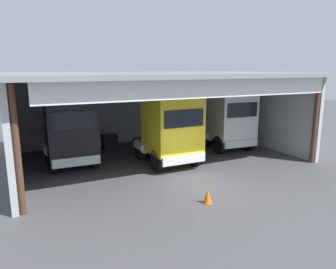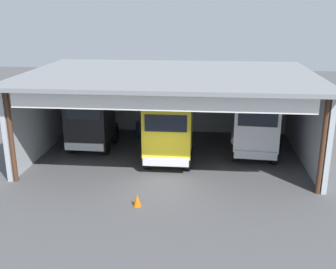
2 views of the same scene
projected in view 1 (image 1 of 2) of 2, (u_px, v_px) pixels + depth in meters
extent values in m
plane|color=#4C4C4F|center=(200.00, 184.00, 14.40)|extent=(80.00, 80.00, 0.00)
cube|color=#ADB2B7|center=(130.00, 108.00, 22.43)|extent=(15.24, 0.24, 4.74)
cube|color=#ADB2B7|center=(10.00, 128.00, 14.93)|extent=(0.24, 9.66, 4.74)
cube|color=#ADB2B7|center=(260.00, 110.00, 21.40)|extent=(0.24, 9.66, 4.74)
cube|color=gray|center=(161.00, 74.00, 17.21)|extent=(15.84, 10.67, 0.20)
cylinder|color=#4C2D1E|center=(17.00, 151.00, 10.91)|extent=(0.24, 0.24, 4.74)
cylinder|color=#4C2D1E|center=(315.00, 121.00, 17.17)|extent=(0.24, 0.24, 4.74)
cube|color=white|center=(207.00, 87.00, 13.13)|extent=(13.71, 0.12, 0.90)
cube|color=black|center=(71.00, 126.00, 16.23)|extent=(2.46, 2.62, 2.87)
cube|color=black|center=(74.00, 120.00, 14.96)|extent=(2.06, 0.10, 0.86)
cube|color=silver|center=(77.00, 162.00, 15.35)|extent=(2.30, 0.20, 0.44)
cube|color=#232326|center=(68.00, 147.00, 17.99)|extent=(1.87, 3.01, 0.36)
cylinder|color=silver|center=(87.00, 125.00, 18.01)|extent=(0.18, 0.18, 2.81)
cylinder|color=silver|center=(47.00, 128.00, 17.12)|extent=(0.18, 0.18, 2.81)
cylinder|color=silver|center=(48.00, 148.00, 17.26)|extent=(0.58, 1.21, 0.56)
cylinder|color=black|center=(95.00, 158.00, 16.55)|extent=(0.32, 1.14, 1.13)
cylinder|color=black|center=(52.00, 163.00, 15.68)|extent=(0.32, 1.14, 1.13)
cylinder|color=black|center=(87.00, 148.00, 18.46)|extent=(0.32, 1.14, 1.13)
cylinder|color=black|center=(49.00, 152.00, 17.60)|extent=(0.32, 1.14, 1.13)
cube|color=yellow|center=(172.00, 125.00, 16.56)|extent=(2.53, 2.55, 2.91)
cube|color=black|center=(184.00, 118.00, 15.32)|extent=(2.14, 0.07, 0.87)
cube|color=silver|center=(184.00, 159.00, 15.72)|extent=(2.39, 0.17, 0.44)
cube|color=#232326|center=(158.00, 145.00, 18.54)|extent=(1.90, 3.45, 0.36)
cylinder|color=silver|center=(179.00, 124.00, 18.36)|extent=(0.18, 0.18, 2.79)
cylinder|color=silver|center=(142.00, 128.00, 17.38)|extent=(0.18, 0.18, 2.79)
cylinder|color=silver|center=(142.00, 146.00, 17.76)|extent=(0.57, 1.20, 0.56)
cylinder|color=black|center=(195.00, 156.00, 16.94)|extent=(0.30, 1.13, 1.13)
cylinder|color=black|center=(157.00, 161.00, 15.99)|extent=(0.30, 1.13, 1.13)
cylinder|color=black|center=(175.00, 146.00, 19.05)|extent=(0.30, 1.13, 1.13)
cylinder|color=black|center=(140.00, 150.00, 18.10)|extent=(0.30, 1.13, 1.13)
cube|color=white|center=(231.00, 116.00, 19.78)|extent=(2.58, 2.43, 2.87)
cube|color=black|center=(242.00, 110.00, 18.63)|extent=(2.06, 0.20, 0.86)
cube|color=silver|center=(241.00, 144.00, 19.02)|extent=(2.31, 0.32, 0.44)
cube|color=#232326|center=(218.00, 134.00, 21.51)|extent=(2.01, 2.95, 0.36)
cylinder|color=silver|center=(235.00, 116.00, 21.40)|extent=(0.18, 0.18, 2.82)
cylinder|color=silver|center=(206.00, 118.00, 20.61)|extent=(0.18, 0.18, 2.82)
cylinder|color=silver|center=(206.00, 135.00, 20.82)|extent=(0.64, 1.24, 0.56)
cylinder|color=black|center=(248.00, 142.00, 20.10)|extent=(0.38, 1.15, 1.13)
cylinder|color=black|center=(219.00, 145.00, 19.33)|extent=(0.38, 1.15, 1.13)
cylinder|color=black|center=(231.00, 136.00, 21.93)|extent=(0.38, 1.15, 1.13)
cylinder|color=black|center=(204.00, 138.00, 21.16)|extent=(0.38, 1.15, 1.13)
cylinder|color=#194CB2|center=(100.00, 141.00, 20.94)|extent=(0.58, 0.58, 0.87)
cube|color=black|center=(110.00, 142.00, 20.43)|extent=(0.90, 0.60, 1.00)
cone|color=orange|center=(208.00, 196.00, 12.28)|extent=(0.36, 0.36, 0.56)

